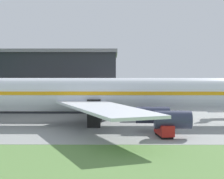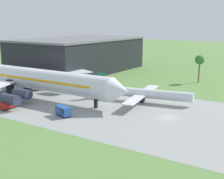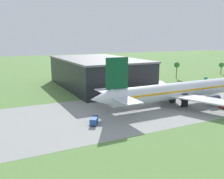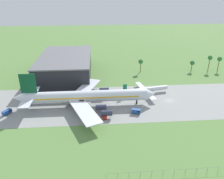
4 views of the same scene
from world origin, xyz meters
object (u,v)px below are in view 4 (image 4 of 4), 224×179
object	(u,v)px
terminal_building	(66,66)
regional_aircraft	(145,90)
baggage_tug	(7,112)
fuel_truck	(104,115)
catering_van	(136,111)
jet_airliner	(85,96)

from	to	relation	value
terminal_building	regional_aircraft	bearing A→B (deg)	-34.31
baggage_tug	fuel_truck	size ratio (longest dim) A/B	0.87
catering_van	terminal_building	bearing A→B (deg)	125.86
fuel_truck	terminal_building	bearing A→B (deg)	112.65
catering_van	regional_aircraft	bearing A→B (deg)	67.90
jet_airliner	regional_aircraft	xyz separation A→B (m)	(36.21, 12.72, -3.16)
regional_aircraft	fuel_truck	bearing A→B (deg)	-136.05
regional_aircraft	fuel_truck	xyz separation A→B (m)	(-26.58, -25.63, -1.41)
baggage_tug	fuel_truck	xyz separation A→B (m)	(50.19, -6.99, -0.06)
jet_airliner	terminal_building	xyz separation A→B (m)	(-15.92, 48.28, 1.97)
fuel_truck	catering_van	bearing A→B (deg)	7.41
baggage_tug	terminal_building	distance (m)	59.90
catering_van	terminal_building	world-z (taller)	terminal_building
fuel_truck	catering_van	distance (m)	17.23
regional_aircraft	catering_van	distance (m)	25.29
jet_airliner	regional_aircraft	distance (m)	38.51
jet_airliner	catering_van	distance (m)	29.09
baggage_tug	fuel_truck	bearing A→B (deg)	-7.93
regional_aircraft	baggage_tug	xyz separation A→B (m)	(-76.78, -18.64, -1.35)
baggage_tug	fuel_truck	world-z (taller)	baggage_tug
baggage_tug	catering_van	size ratio (longest dim) A/B	1.05
catering_van	baggage_tug	bearing A→B (deg)	175.95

